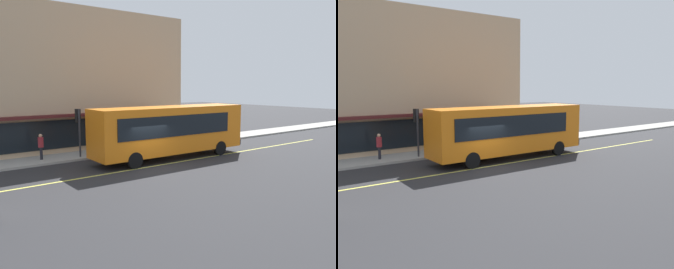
% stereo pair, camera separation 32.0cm
% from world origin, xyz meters
% --- Properties ---
extents(ground, '(120.00, 120.00, 0.00)m').
position_xyz_m(ground, '(0.00, 0.00, 0.00)').
color(ground, '#28282B').
extents(sidewalk, '(80.00, 2.69, 0.15)m').
position_xyz_m(sidewalk, '(0.00, 5.52, 0.07)').
color(sidewalk, '#9E9B93').
rests_on(sidewalk, ground).
extents(lane_centre_stripe, '(36.00, 0.16, 0.01)m').
position_xyz_m(lane_centre_stripe, '(0.00, 0.00, 0.00)').
color(lane_centre_stripe, '#D8D14C').
rests_on(lane_centre_stripe, ground).
extents(storefront_building, '(22.63, 8.79, 10.50)m').
position_xyz_m(storefront_building, '(-3.23, 10.95, 5.24)').
color(storefront_building, tan).
rests_on(storefront_building, ground).
extents(bus, '(11.16, 2.70, 3.50)m').
position_xyz_m(bus, '(2.59, 1.22, 1.99)').
color(bus, orange).
rests_on(bus, ground).
extents(traffic_light, '(0.30, 0.52, 3.20)m').
position_xyz_m(traffic_light, '(-2.36, 4.90, 2.53)').
color(traffic_light, '#2D2D33').
rests_on(traffic_light, sidewalk).
extents(pedestrian_waiting, '(0.34, 0.34, 1.84)m').
position_xyz_m(pedestrian_waiting, '(1.25, 4.90, 1.27)').
color(pedestrian_waiting, black).
rests_on(pedestrian_waiting, sidewalk).
extents(pedestrian_at_corner, '(0.34, 0.34, 1.82)m').
position_xyz_m(pedestrian_at_corner, '(9.92, 5.26, 1.25)').
color(pedestrian_at_corner, black).
rests_on(pedestrian_at_corner, sidewalk).
extents(pedestrian_near_storefront, '(0.34, 0.34, 1.67)m').
position_xyz_m(pedestrian_near_storefront, '(-4.73, 5.43, 1.15)').
color(pedestrian_near_storefront, black).
rests_on(pedestrian_near_storefront, sidewalk).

